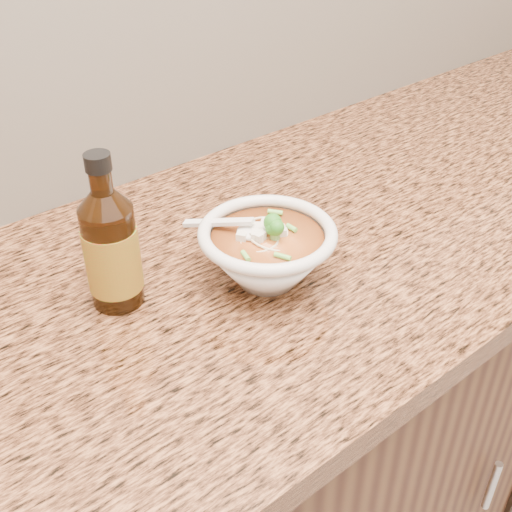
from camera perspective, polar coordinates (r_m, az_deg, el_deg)
cabinet at (r=1.26m, az=-2.59°, el=-18.48°), size 4.00×0.65×0.86m
counter_slab at (r=0.94m, az=-3.31°, el=-1.94°), size 4.00×0.68×0.04m
soup_bowl at (r=0.88m, az=1.01°, el=0.24°), size 0.19×0.20×0.10m
hot_sauce_bottle at (r=0.84m, az=-12.72°, el=0.54°), size 0.08×0.08×0.22m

